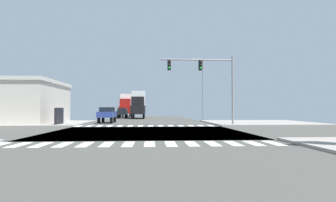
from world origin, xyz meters
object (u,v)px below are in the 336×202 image
at_px(box_truck_trailing_2, 126,105).
at_px(sedan_nearside_1, 107,114).
at_px(street_lamp, 201,84).
at_px(sedan_crossing_3, 122,112).
at_px(box_truck_leading_1, 138,104).
at_px(bank_building, 9,102).
at_px(traffic_signal_mast, 205,74).

bearing_deg(box_truck_trailing_2, sedan_nearside_1, 90.00).
relative_size(street_lamp, box_truck_trailing_2, 1.25).
relative_size(sedan_nearside_1, sedan_crossing_3, 1.00).
height_order(street_lamp, box_truck_trailing_2, street_lamp).
xyz_separation_m(street_lamp, box_truck_trailing_2, (-12.54, 19.99, -2.74)).
height_order(street_lamp, box_truck_leading_1, street_lamp).
xyz_separation_m(street_lamp, bank_building, (-23.61, -6.81, -2.83)).
relative_size(sedan_crossing_3, box_truck_leading_1, 0.60).
bearing_deg(sedan_crossing_3, bank_building, 59.10).
bearing_deg(traffic_signal_mast, sedan_nearside_1, 148.33).
distance_m(sedan_crossing_3, box_truck_trailing_2, 8.44).
bearing_deg(bank_building, sedan_nearside_1, 4.39).
bearing_deg(box_truck_leading_1, sedan_nearside_1, 79.60).
bearing_deg(sedan_crossing_3, box_truck_leading_1, 156.72).
relative_size(traffic_signal_mast, sedan_crossing_3, 1.71).
height_order(sedan_nearside_1, box_truck_leading_1, box_truck_leading_1).
relative_size(street_lamp, bank_building, 0.70).
xyz_separation_m(street_lamp, sedan_nearside_1, (-12.54, -5.96, -4.18)).
bearing_deg(street_lamp, sedan_nearside_1, -154.59).
distance_m(bank_building, sedan_nearside_1, 11.18).
distance_m(box_truck_leading_1, box_truck_trailing_2, 10.06).
xyz_separation_m(bank_building, sedan_nearside_1, (11.06, 0.85, -1.35)).
bearing_deg(bank_building, box_truck_trailing_2, 67.57).
height_order(traffic_signal_mast, sedan_nearside_1, traffic_signal_mast).
bearing_deg(traffic_signal_mast, bank_building, 165.21).
relative_size(bank_building, sedan_crossing_3, 2.97).
xyz_separation_m(traffic_signal_mast, bank_building, (-21.74, 5.74, -2.71)).
bearing_deg(box_truck_leading_1, street_lamp, 132.57).
xyz_separation_m(traffic_signal_mast, sedan_crossing_3, (-10.68, 24.23, -4.06)).
distance_m(traffic_signal_mast, sedan_crossing_3, 26.78).
bearing_deg(traffic_signal_mast, sedan_crossing_3, 113.79).
height_order(street_lamp, bank_building, street_lamp).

